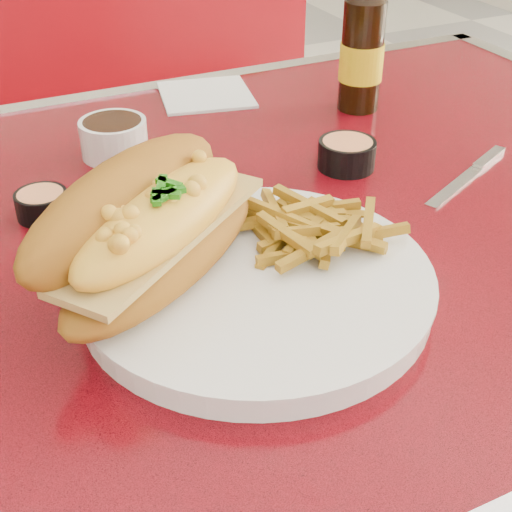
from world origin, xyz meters
name	(u,v)px	position (x,y,z in m)	size (l,w,h in m)	color
diner_table	(251,335)	(0.00, 0.00, 0.61)	(1.23, 0.83, 0.77)	red
booth_bench_far	(99,236)	(0.00, 0.81, 0.29)	(1.20, 0.51, 0.90)	maroon
dinner_plate	(256,283)	(-0.05, -0.13, 0.78)	(0.37, 0.37, 0.02)	white
mac_hoagie	(150,225)	(-0.13, -0.09, 0.84)	(0.28, 0.25, 0.11)	#A2641A
fries_pile	(312,225)	(0.02, -0.10, 0.81)	(0.12, 0.11, 0.03)	#BD8B20
fork	(216,240)	(-0.06, -0.06, 0.79)	(0.03, 0.16, 0.00)	silver
gravy_ramekin	(114,137)	(-0.08, 0.20, 0.79)	(0.09, 0.09, 0.04)	white
sauce_cup_left	(42,203)	(-0.19, 0.09, 0.78)	(0.07, 0.07, 0.03)	black
sauce_cup_right	(347,153)	(0.15, 0.05, 0.79)	(0.09, 0.09, 0.03)	black
beer_bottle	(362,46)	(0.26, 0.20, 0.86)	(0.08, 0.08, 0.23)	black
knife	(474,171)	(0.27, -0.02, 0.77)	(0.17, 0.09, 0.01)	silver
paper_napkin	(206,95)	(0.09, 0.33, 0.77)	(0.13, 0.13, 0.00)	silver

